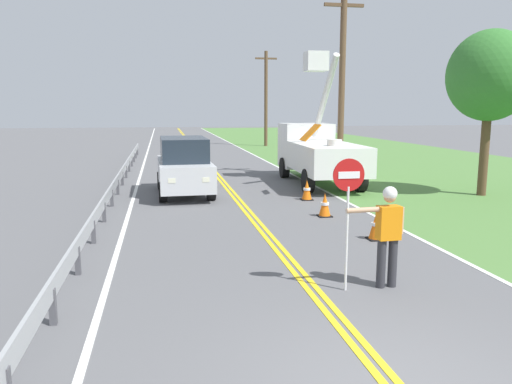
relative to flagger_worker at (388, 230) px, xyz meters
name	(u,v)px	position (x,y,z in m)	size (l,w,h in m)	color
grass_verge_right	(427,167)	(10.27, 16.76, -1.04)	(16.00, 110.00, 0.01)	#517F3D
centerline_yellow_left	(213,172)	(-1.42, 16.76, -1.04)	(0.11, 110.00, 0.01)	yellow
centerline_yellow_right	(216,172)	(-1.24, 16.76, -1.04)	(0.11, 110.00, 0.01)	yellow
edge_line_right	(284,170)	(2.27, 16.76, -1.04)	(0.12, 110.00, 0.01)	silver
edge_line_left	(141,174)	(-4.93, 16.76, -1.04)	(0.12, 110.00, 0.01)	silver
flagger_worker	(388,230)	(0.00, 0.00, 0.00)	(1.09, 0.25, 1.83)	#2D2D33
stop_sign_paddle	(348,195)	(-0.77, -0.03, 0.66)	(0.56, 0.04, 2.33)	silver
utility_bucket_truck	(317,150)	(2.60, 12.41, 0.37)	(2.87, 6.88, 5.50)	white
oncoming_suv_nearest	(184,166)	(-3.09, 10.50, 0.01)	(2.00, 4.65, 2.10)	silver
utility_pole_near	(342,83)	(4.13, 13.71, 3.23)	(1.80, 0.28, 8.19)	brown
utility_pole_mid	(266,97)	(4.75, 33.30, 3.02)	(1.80, 0.28, 7.77)	brown
traffic_cone_lead	(376,226)	(1.20, 3.10, -0.71)	(0.40, 0.40, 0.70)	orange
traffic_cone_mid	(325,205)	(0.80, 5.84, -0.71)	(0.40, 0.40, 0.70)	orange
traffic_cone_tail	(307,190)	(1.04, 8.53, -0.71)	(0.40, 0.40, 0.70)	orange
guardrail_left_shoulder	(120,177)	(-5.53, 12.00, -0.53)	(0.10, 32.00, 0.71)	#9EA0A3
roadside_tree_verge	(490,76)	(7.63, 8.26, 3.22)	(3.00, 3.00, 5.90)	brown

